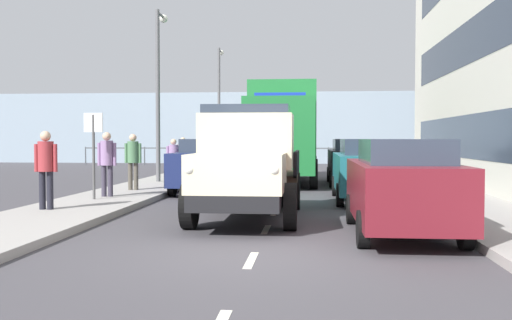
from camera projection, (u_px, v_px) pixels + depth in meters
name	position (u px, v px, depth m)	size (l,w,h in m)	color
ground_plane	(285.00, 191.00, 18.74)	(80.00, 80.00, 0.00)	#423F44
sidewalk_left	(429.00, 190.00, 18.30)	(2.43, 37.15, 0.15)	#9E9993
sidewalk_right	(147.00, 188.00, 19.18)	(2.43, 37.15, 0.15)	#9E9993
road_centreline_markings	(284.00, 193.00, 18.21)	(0.12, 32.60, 0.01)	silver
sea_horizon	(298.00, 128.00, 40.12)	(80.00, 0.80, 5.00)	#8C9EAD
seawall_railing	(297.00, 151.00, 36.59)	(28.08, 0.08, 1.20)	#4C5156
truck_vintage_cream	(247.00, 165.00, 12.13)	(2.17, 5.64, 2.43)	black
lorry_cargo_green	(284.00, 130.00, 22.44)	(2.58, 8.20, 3.87)	#1E7033
car_maroon_kerbside_near	(401.00, 185.00, 10.19)	(1.76, 4.17, 1.72)	maroon
car_teal_kerbside_1	(369.00, 169.00, 15.79)	(1.91, 4.39, 1.72)	#1E6670
car_black_kerbside_2	(353.00, 161.00, 21.54)	(1.89, 4.36, 1.72)	black
car_navy_oppositeside_0	(208.00, 165.00, 18.42)	(1.86, 4.24, 1.72)	navy
pedestrian_near_railing	(46.00, 163.00, 12.74)	(0.53, 0.34, 1.75)	black
pedestrian_couple_a	(107.00, 159.00, 15.60)	(0.53, 0.34, 1.76)	#383342
pedestrian_with_bag	(133.00, 157.00, 17.63)	(0.53, 0.34, 1.73)	#4C473D
pedestrian_strolling	(174.00, 157.00, 20.33)	(0.53, 0.34, 1.58)	#383342
pedestrian_in_dark_coat	(183.00, 154.00, 23.05)	(0.53, 0.34, 1.64)	black
lamp_post_promenade	(159.00, 79.00, 21.22)	(0.32, 1.14, 6.32)	#59595B
lamp_post_far	(219.00, 96.00, 33.89)	(0.32, 1.14, 6.93)	#59595B
street_sign	(93.00, 140.00, 14.89)	(0.50, 0.07, 2.25)	#4C4C4C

